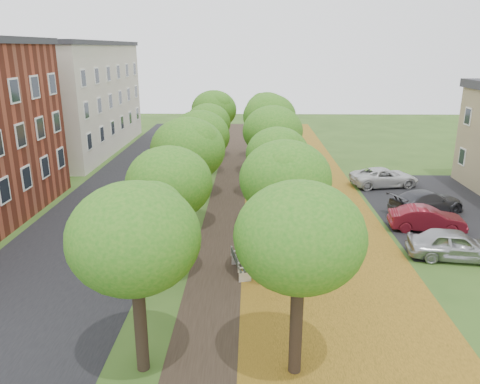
# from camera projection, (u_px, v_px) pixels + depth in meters

# --- Properties ---
(ground) EXTENTS (120.00, 120.00, 0.00)m
(ground) POSITION_uv_depth(u_px,v_px,m) (212.00, 369.00, 14.87)
(ground) COLOR #2D4C19
(ground) RESTS_ON ground
(street_asphalt) EXTENTS (8.00, 70.00, 0.01)m
(street_asphalt) POSITION_uv_depth(u_px,v_px,m) (113.00, 210.00, 29.36)
(street_asphalt) COLOR black
(street_asphalt) RESTS_ON ground
(footpath) EXTENTS (3.20, 70.00, 0.01)m
(footpath) POSITION_uv_depth(u_px,v_px,m) (232.00, 211.00, 29.19)
(footpath) COLOR black
(footpath) RESTS_ON ground
(leaf_verge) EXTENTS (7.50, 70.00, 0.01)m
(leaf_verge) POSITION_uv_depth(u_px,v_px,m) (312.00, 212.00, 29.08)
(leaf_verge) COLOR #9D6B1C
(leaf_verge) RESTS_ON ground
(parking_lot) EXTENTS (9.00, 16.00, 0.01)m
(parking_lot) POSITION_uv_depth(u_px,v_px,m) (443.00, 208.00, 29.84)
(parking_lot) COLOR black
(parking_lot) RESTS_ON ground
(tree_row_west) EXTENTS (3.76, 33.76, 5.95)m
(tree_row_west) POSITION_uv_depth(u_px,v_px,m) (195.00, 143.00, 27.97)
(tree_row_west) COLOR black
(tree_row_west) RESTS_ON ground
(tree_row_east) EXTENTS (3.76, 33.76, 5.95)m
(tree_row_east) POSITION_uv_depth(u_px,v_px,m) (275.00, 143.00, 27.86)
(tree_row_east) COLOR black
(tree_row_east) RESTS_ON ground
(building_cream) EXTENTS (10.30, 20.30, 10.40)m
(building_cream) POSITION_uv_depth(u_px,v_px,m) (64.00, 97.00, 45.23)
(building_cream) COLOR beige
(building_cream) RESTS_ON ground
(bench) EXTENTS (0.96, 2.02, 0.92)m
(bench) POSITION_uv_depth(u_px,v_px,m) (240.00, 263.00, 21.10)
(bench) COLOR #2A352B
(bench) RESTS_ON ground
(car_silver) EXTENTS (4.58, 2.36, 1.49)m
(car_silver) POSITION_uv_depth(u_px,v_px,m) (455.00, 245.00, 22.42)
(car_silver) COLOR #A1A2A6
(car_silver) RESTS_ON ground
(car_red) EXTENTS (4.21, 1.90, 1.34)m
(car_red) POSITION_uv_depth(u_px,v_px,m) (427.00, 219.00, 26.00)
(car_red) COLOR maroon
(car_red) RESTS_ON ground
(car_grey) EXTENTS (5.25, 3.65, 1.41)m
(car_grey) POSITION_uv_depth(u_px,v_px,m) (426.00, 202.00, 28.78)
(car_grey) COLOR #38393E
(car_grey) RESTS_ON ground
(car_white) EXTENTS (5.22, 3.09, 1.36)m
(car_white) POSITION_uv_depth(u_px,v_px,m) (384.00, 177.00, 34.35)
(car_white) COLOR silver
(car_white) RESTS_ON ground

